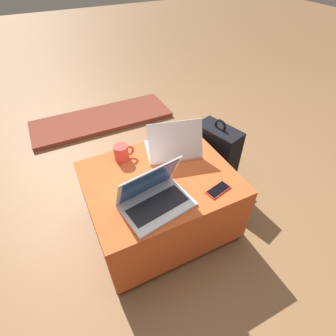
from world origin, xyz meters
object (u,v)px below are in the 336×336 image
cell_phone (218,190)px  laptop_far (174,147)px  coffee_mug (122,153)px  backpack (216,157)px  laptop_near (154,197)px

cell_phone → laptop_far: bearing=176.5°
coffee_mug → backpack: bearing=-2.7°
coffee_mug → cell_phone: bearing=-51.8°
backpack → coffee_mug: (-0.69, 0.03, 0.26)m
laptop_near → backpack: bearing=19.8°
laptop_near → coffee_mug: (-0.03, 0.41, 0.00)m
cell_phone → laptop_near: bearing=-114.6°
cell_phone → backpack: (0.32, 0.44, -0.22)m
laptop_far → cell_phone: size_ratio=2.50×
laptop_far → coffee_mug: (-0.30, 0.08, 0.00)m
coffee_mug → laptop_near: bearing=-85.9°
laptop_far → coffee_mug: 0.31m
cell_phone → coffee_mug: size_ratio=1.18×
laptop_far → coffee_mug: bearing=-1.2°
laptop_far → laptop_near: bearing=63.7°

